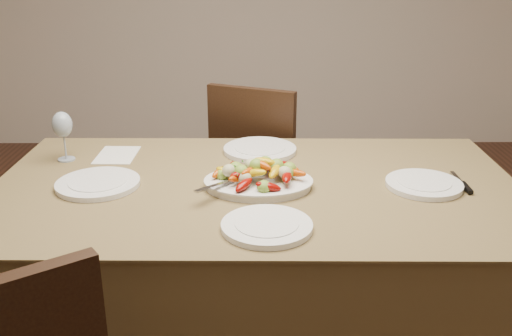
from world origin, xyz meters
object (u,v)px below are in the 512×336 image
object	(u,v)px
dining_table	(256,279)
plate_far	(260,150)
plate_left	(98,184)
serving_platter	(258,184)
wine_glass	(64,135)
plate_near	(267,226)
chair_far	(267,173)
plate_right	(424,185)

from	to	relation	value
dining_table	plate_far	xyz separation A→B (m)	(0.02, 0.34, 0.39)
plate_far	plate_left	bearing A→B (deg)	-147.95
serving_platter	wine_glass	distance (m)	0.80
plate_near	wine_glass	bearing A→B (deg)	142.25
dining_table	wine_glass	world-z (taller)	wine_glass
chair_far	dining_table	bearing A→B (deg)	109.80
chair_far	plate_left	size ratio (longest dim) A/B	3.31
dining_table	chair_far	xyz separation A→B (m)	(0.06, 0.83, 0.10)
chair_far	plate_near	world-z (taller)	chair_far
dining_table	plate_right	size ratio (longest dim) A/B	7.05
plate_right	serving_platter	bearing A→B (deg)	-179.92
chair_far	wine_glass	xyz separation A→B (m)	(-0.79, -0.57, 0.39)
plate_right	wine_glass	size ratio (longest dim) A/B	1.27
serving_platter	plate_far	size ratio (longest dim) A/B	1.23
plate_far	wine_glass	size ratio (longest dim) A/B	1.43
plate_near	plate_right	bearing A→B (deg)	29.72
dining_table	plate_left	bearing A→B (deg)	-178.86
plate_far	plate_near	xyz separation A→B (m)	(0.01, -0.68, 0.00)
chair_far	wine_glass	world-z (taller)	wine_glass
chair_far	plate_right	bearing A→B (deg)	145.24
chair_far	serving_platter	bearing A→B (deg)	110.46
serving_platter	plate_right	size ratio (longest dim) A/B	1.38
chair_far	serving_platter	world-z (taller)	chair_far
chair_far	plate_left	distance (m)	1.07
plate_right	plate_near	size ratio (longest dim) A/B	0.97
chair_far	plate_far	xyz separation A→B (m)	(-0.04, -0.48, 0.29)
chair_far	wine_glass	size ratio (longest dim) A/B	4.64
plate_far	wine_glass	xyz separation A→B (m)	(-0.75, -0.09, 0.09)
plate_right	plate_near	xyz separation A→B (m)	(-0.55, -0.31, 0.00)
dining_table	serving_platter	bearing A→B (deg)	-72.72
plate_left	plate_far	xyz separation A→B (m)	(0.56, 0.35, 0.00)
serving_platter	plate_left	distance (m)	0.55
plate_left	plate_near	world-z (taller)	same
plate_near	serving_platter	bearing A→B (deg)	93.88
dining_table	plate_near	world-z (taller)	plate_near
dining_table	plate_right	distance (m)	0.70
plate_right	chair_far	bearing A→B (deg)	121.40
serving_platter	chair_far	bearing A→B (deg)	86.62
plate_near	dining_table	bearing A→B (deg)	94.95
dining_table	serving_platter	distance (m)	0.39
dining_table	wine_glass	xyz separation A→B (m)	(-0.74, 0.25, 0.48)
dining_table	chair_far	world-z (taller)	chair_far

